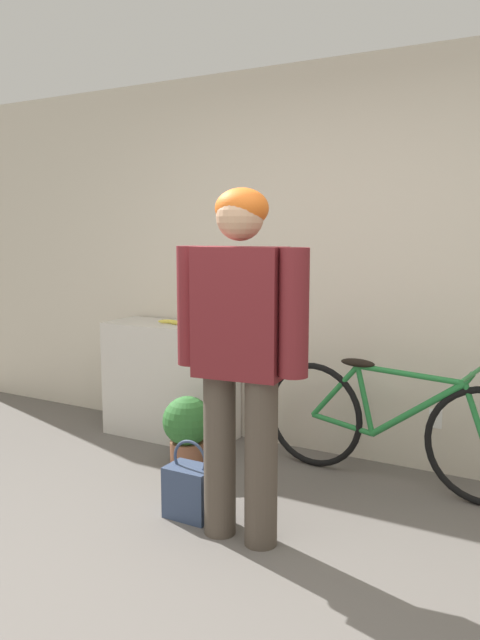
% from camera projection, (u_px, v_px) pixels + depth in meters
% --- Properties ---
extents(wall_back, '(8.00, 0.07, 2.60)m').
position_uv_depth(wall_back, '(357.00, 264.00, 4.05)').
color(wall_back, beige).
rests_on(wall_back, ground_plane).
extents(side_shelf, '(0.96, 0.42, 0.84)m').
position_uv_depth(side_shelf, '(170.00, 380.00, 4.59)').
color(side_shelf, beige).
rests_on(side_shelf, ground_plane).
extents(person, '(0.69, 0.27, 1.71)m').
position_uv_depth(person, '(240.00, 341.00, 2.96)').
color(person, '#4C4238').
rests_on(person, ground_plane).
extents(bicycle, '(1.74, 0.46, 0.75)m').
position_uv_depth(bicycle, '(392.00, 425.00, 3.70)').
color(bicycle, black).
rests_on(bicycle, ground_plane).
extents(banana, '(0.35, 0.09, 0.03)m').
position_uv_depth(banana, '(179.00, 322.00, 4.49)').
color(banana, '#EAD64C').
rests_on(banana, side_shelf).
extents(handbag, '(0.25, 0.18, 0.42)m').
position_uv_depth(handbag, '(190.00, 490.00, 3.31)').
color(handbag, '#334260').
rests_on(handbag, ground_plane).
extents(potted_plant, '(0.32, 0.32, 0.47)m').
position_uv_depth(potted_plant, '(187.00, 428.00, 3.97)').
color(potted_plant, brown).
rests_on(potted_plant, ground_plane).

